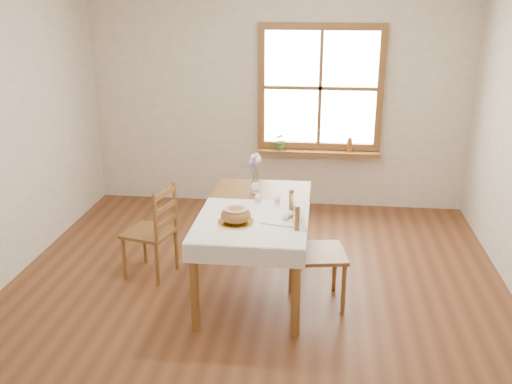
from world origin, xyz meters
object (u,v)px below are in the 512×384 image
chair_left (149,231)px  chair_right (317,252)px  bread_plate (236,222)px  dining_table (256,218)px  flower_vase (255,189)px

chair_left → chair_right: chair_right is taller
bread_plate → dining_table: bearing=72.2°
dining_table → flower_vase: 0.41m
chair_right → dining_table: bearing=56.8°
dining_table → chair_right: bearing=-23.2°
chair_right → bread_plate: bearing=91.6°
bread_plate → flower_vase: size_ratio=3.10×
chair_right → bread_plate: size_ratio=3.40×
chair_right → flower_vase: (-0.59, 0.62, 0.32)m
dining_table → chair_left: (-1.00, 0.13, -0.23)m
chair_left → chair_right: bearing=91.7°
chair_left → bread_plate: 1.07m
chair_left → chair_right: (1.54, -0.36, 0.04)m
chair_right → chair_left: bearing=66.9°
flower_vase → bread_plate: bearing=-94.9°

